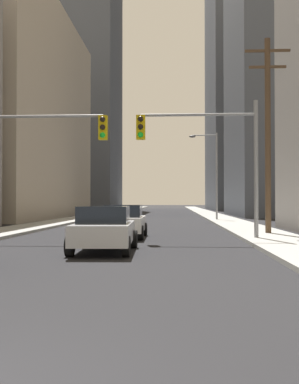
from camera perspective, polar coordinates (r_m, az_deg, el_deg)
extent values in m
cube|color=#9E9E99|center=(54.30, -6.40, -2.80)|extent=(2.80, 160.00, 0.15)
cube|color=#9E9E99|center=(53.74, 7.62, -2.82)|extent=(2.80, 160.00, 0.15)
cube|color=#B7BABF|center=(15.73, -5.47, -4.91)|extent=(1.96, 4.27, 0.65)
cube|color=black|center=(15.56, -5.54, -2.74)|extent=(1.66, 1.96, 0.55)
cylinder|color=black|center=(17.22, -7.66, -5.66)|extent=(0.22, 0.64, 0.64)
cylinder|color=black|center=(16.99, -1.89, -5.73)|extent=(0.22, 0.64, 0.64)
cylinder|color=black|center=(14.60, -9.63, -6.48)|extent=(0.22, 0.64, 0.64)
cylinder|color=black|center=(14.32, -2.83, -6.60)|extent=(0.22, 0.64, 0.64)
cube|color=white|center=(21.71, -3.09, -3.87)|extent=(1.86, 4.22, 0.65)
cube|color=black|center=(21.54, -3.13, -2.29)|extent=(1.61, 1.92, 0.55)
cylinder|color=black|center=(23.16, -4.87, -4.49)|extent=(0.22, 0.64, 0.64)
cylinder|color=black|center=(22.99, -0.58, -4.52)|extent=(0.22, 0.64, 0.64)
cylinder|color=black|center=(20.51, -5.91, -4.93)|extent=(0.22, 0.64, 0.64)
cylinder|color=black|center=(20.31, -1.07, -4.97)|extent=(0.22, 0.64, 0.64)
cylinder|color=gray|center=(21.32, -12.39, 8.94)|extent=(5.01, 0.12, 0.12)
cube|color=gold|center=(20.71, -5.64, 7.74)|extent=(0.38, 0.30, 1.05)
sphere|color=black|center=(20.60, -5.71, 8.75)|extent=(0.24, 0.24, 0.24)
sphere|color=black|center=(20.54, -5.71, 7.82)|extent=(0.24, 0.24, 0.24)
sphere|color=#19D833|center=(20.49, -5.71, 6.88)|extent=(0.24, 0.24, 0.24)
cylinder|color=gray|center=(20.57, 12.77, 2.57)|extent=(0.18, 0.18, 6.00)
cylinder|color=gray|center=(20.59, 5.88, 9.28)|extent=(4.93, 0.12, 0.12)
cube|color=gold|center=(20.53, -1.07, 7.82)|extent=(0.38, 0.30, 1.05)
sphere|color=black|center=(20.42, -1.10, 8.83)|extent=(0.24, 0.24, 0.24)
sphere|color=black|center=(20.36, -1.10, 7.89)|extent=(0.24, 0.24, 0.24)
sphere|color=#19D833|center=(20.31, -1.10, 6.94)|extent=(0.24, 0.24, 0.24)
cylinder|color=brown|center=(23.81, 14.13, 6.50)|extent=(0.28, 0.28, 9.65)
cube|color=brown|center=(24.73, 14.08, 16.25)|extent=(2.20, 0.12, 0.12)
cube|color=brown|center=(24.50, 14.09, 14.46)|extent=(1.80, 0.12, 0.12)
cylinder|color=gray|center=(40.33, 8.13, 1.83)|extent=(0.16, 0.16, 7.50)
cylinder|color=gray|center=(40.59, 6.66, 6.84)|extent=(2.05, 0.10, 0.10)
ellipsoid|color=#4C4C51|center=(40.53, 5.21, 6.71)|extent=(0.56, 0.32, 0.20)
cube|color=#4C515B|center=(97.95, -11.75, 13.77)|extent=(25.98, 19.46, 53.59)
cube|color=#4C515B|center=(98.57, 12.88, 17.53)|extent=(18.51, 28.00, 66.30)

